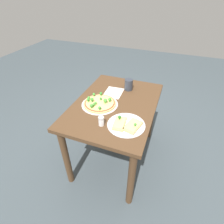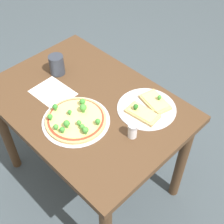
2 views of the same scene
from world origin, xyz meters
The scene contains 7 objects.
ground_plane centered at (0.00, 0.00, 0.00)m, with size 8.00×8.00×0.00m, color #3D474C.
dining_table centered at (0.00, 0.00, 0.62)m, with size 1.04×0.74×0.74m.
pizza_tray_whole centered at (-0.07, 0.13, 0.75)m, with size 0.33×0.33×0.07m.
pizza_tray_slice centered at (-0.26, -0.19, 0.75)m, with size 0.30×0.30×0.06m.
drinking_cup centered at (0.29, -0.04, 0.80)m, with size 0.08×0.08×0.11m, color #2D333D.
condiment_shaker centered at (-0.33, 0.00, 0.78)m, with size 0.05×0.05×0.08m.
paper_menu centered at (0.17, 0.08, 0.74)m, with size 0.22×0.17×0.00m, color white.
Camera 1 is at (-1.27, -0.45, 1.65)m, focal length 28.00 mm.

